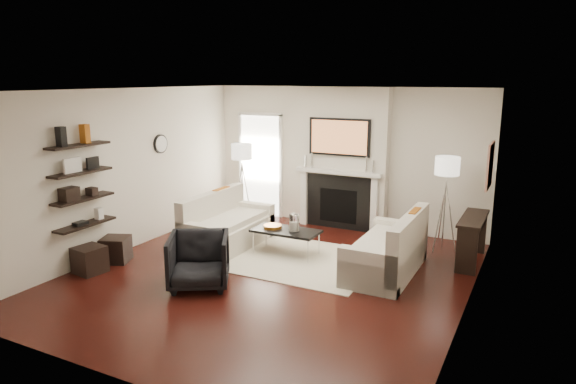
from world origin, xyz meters
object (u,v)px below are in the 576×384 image
at_px(loveseat_right_base, 385,259).
at_px(coffee_table, 286,231).
at_px(loveseat_left_base, 229,234).
at_px(ottoman_near, 116,249).
at_px(armchair, 199,258).
at_px(lamp_left_shade, 242,151).
at_px(lamp_right_shade, 447,166).

distance_m(loveseat_right_base, coffee_table, 1.71).
bearing_deg(loveseat_right_base, loveseat_left_base, -179.40).
height_order(loveseat_right_base, ottoman_near, loveseat_right_base).
bearing_deg(loveseat_left_base, ottoman_near, -129.04).
distance_m(armchair, lamp_left_shade, 3.40).
relative_size(coffee_table, armchair, 1.33).
height_order(coffee_table, lamp_left_shade, lamp_left_shade).
relative_size(coffee_table, lamp_right_shade, 2.75).
xyz_separation_m(loveseat_left_base, ottoman_near, (-1.18, -1.45, -0.01)).
bearing_deg(armchair, loveseat_right_base, 7.02).
bearing_deg(loveseat_left_base, lamp_left_shade, 112.27).
relative_size(loveseat_left_base, armchair, 2.17).
relative_size(lamp_left_shade, ottoman_near, 1.00).
xyz_separation_m(armchair, lamp_left_shade, (-1.16, 3.02, 1.04)).
bearing_deg(lamp_right_shade, loveseat_left_base, -156.17).
distance_m(lamp_left_shade, ottoman_near, 3.14).
bearing_deg(coffee_table, armchair, -105.22).
relative_size(armchair, lamp_left_shade, 2.07).
relative_size(loveseat_left_base, coffee_table, 1.64).
height_order(loveseat_left_base, lamp_right_shade, lamp_right_shade).
distance_m(loveseat_right_base, lamp_left_shade, 3.80).
relative_size(coffee_table, lamp_left_shade, 2.75).
height_order(lamp_left_shade, ottoman_near, lamp_left_shade).
bearing_deg(coffee_table, loveseat_right_base, -1.72).
height_order(loveseat_right_base, coffee_table, same).
xyz_separation_m(coffee_table, ottoman_near, (-2.25, -1.53, -0.20)).
bearing_deg(armchair, lamp_right_shade, 18.04).
relative_size(loveseat_right_base, lamp_right_shade, 4.50).
height_order(loveseat_right_base, lamp_right_shade, lamp_right_shade).
relative_size(loveseat_right_base, lamp_left_shade, 4.50).
bearing_deg(coffee_table, lamp_right_shade, 31.63).
bearing_deg(ottoman_near, loveseat_left_base, 50.96).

